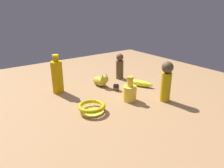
{
  "coord_description": "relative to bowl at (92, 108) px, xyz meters",
  "views": [
    {
      "loc": [
        -0.69,
        -0.95,
        0.52
      ],
      "look_at": [
        0.0,
        0.0,
        0.08
      ],
      "focal_mm": 34.22,
      "sensor_mm": 36.0,
      "label": 1
    }
  ],
  "objects": [
    {
      "name": "cat_figurine",
      "position": [
        0.24,
        0.28,
        0.01
      ],
      "size": [
        0.07,
        0.16,
        0.09
      ],
      "color": "gold",
      "rests_on": "ground"
    },
    {
      "name": "bottle_tall",
      "position": [
        -0.03,
        0.35,
        0.08
      ],
      "size": [
        0.07,
        0.07,
        0.24
      ],
      "color": "#C99206",
      "rests_on": "ground"
    },
    {
      "name": "bowl",
      "position": [
        0.0,
        0.0,
        0.0
      ],
      "size": [
        0.14,
        0.14,
        0.04
      ],
      "color": "yellow",
      "rests_on": "ground"
    },
    {
      "name": "banana",
      "position": [
        0.45,
        0.13,
        -0.01
      ],
      "size": [
        0.12,
        0.19,
        0.04
      ],
      "primitive_type": "ellipsoid",
      "rotation": [
        0.0,
        0.0,
        5.17
      ],
      "color": "yellow",
      "rests_on": "ground"
    },
    {
      "name": "person_figure_adult",
      "position": [
        0.41,
        -0.12,
        0.1
      ],
      "size": [
        0.06,
        0.06,
        0.23
      ],
      "color": "#BD990D",
      "rests_on": "ground"
    },
    {
      "name": "ground",
      "position": [
        0.2,
        0.11,
        -0.03
      ],
      "size": [
        2.0,
        2.0,
        0.0
      ],
      "primitive_type": "plane",
      "color": "#936D47"
    },
    {
      "name": "person_figure_child",
      "position": [
        0.44,
        0.33,
        0.07
      ],
      "size": [
        0.08,
        0.08,
        0.19
      ],
      "color": "brown",
      "rests_on": "ground"
    },
    {
      "name": "nail_polish_jar",
      "position": [
        0.28,
        0.16,
        -0.01
      ],
      "size": [
        0.04,
        0.04,
        0.04
      ],
      "color": "#503C24",
      "rests_on": "ground"
    },
    {
      "name": "bottle_short",
      "position": [
        0.25,
        -0.0,
        0.03
      ],
      "size": [
        0.08,
        0.08,
        0.14
      ],
      "color": "yellow",
      "rests_on": "ground"
    }
  ]
}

